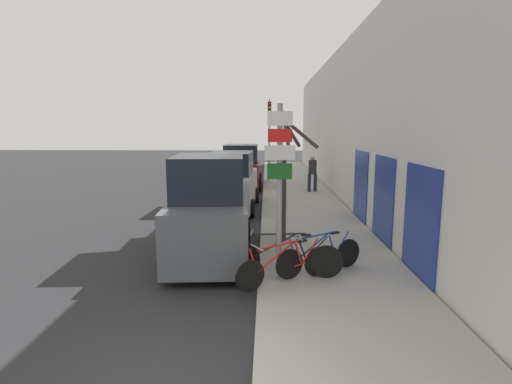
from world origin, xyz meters
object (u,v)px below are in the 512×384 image
bicycle_2 (320,256)px  parked_car_1 (231,183)px  bicycle_0 (285,265)px  street_tree (284,183)px  bicycle_1 (285,257)px  traffic_light (269,129)px  pedestrian_near (312,171)px  parked_car_0 (210,213)px  parked_car_2 (241,168)px  signpost (279,183)px

bicycle_2 → parked_car_1: (-2.45, 7.14, 0.49)m
bicycle_0 → street_tree: size_ratio=0.54×
bicycle_2 → bicycle_1: bearing=76.0°
bicycle_1 → bicycle_2: (0.73, 0.21, -0.03)m
bicycle_0 → parked_car_1: (-1.71, 7.73, 0.50)m
bicycle_2 → traffic_light: bearing=-26.2°
pedestrian_near → traffic_light: bearing=-73.3°
pedestrian_near → traffic_light: (-1.99, 3.99, 1.90)m
bicycle_2 → pedestrian_near: bearing=-35.5°
parked_car_0 → parked_car_1: (0.00, 5.76, -0.10)m
parked_car_2 → traffic_light: traffic_light is taller
bicycle_1 → parked_car_0: (-1.72, 1.59, 0.57)m
signpost → bicycle_1: (0.12, 0.02, -1.52)m
signpost → bicycle_2: signpost is taller
bicycle_1 → parked_car_1: size_ratio=0.51×
parked_car_1 → street_tree: bearing=-67.2°
signpost → parked_car_2: bearing=96.8°
signpost → parked_car_1: bearing=102.2°
pedestrian_near → traffic_light: size_ratio=0.38×
bicycle_0 → pedestrian_near: (1.78, 11.25, 0.62)m
bicycle_0 → pedestrian_near: 11.40m
parked_car_1 → parked_car_2: 5.65m
street_tree → traffic_light: (-0.29, 12.22, 1.36)m
bicycle_2 → parked_car_2: parked_car_2 is taller
bicycle_0 → bicycle_1: size_ratio=0.79×
parked_car_0 → bicycle_2: bearing=-33.2°
parked_car_0 → bicycle_1: bearing=-46.5°
parked_car_0 → pedestrian_near: bearing=65.5°
parked_car_1 → traffic_light: size_ratio=1.00×
signpost → parked_car_0: signpost is taller
signpost → parked_car_0: size_ratio=0.81×
parked_car_1 → bicycle_0: bearing=-75.6°
traffic_light → bicycle_1: bearing=-89.2°
parked_car_0 → parked_car_1: 5.76m
bicycle_1 → traffic_light: 15.06m
signpost → bicycle_1: bearing=11.2°
parked_car_2 → street_tree: size_ratio=1.22×
bicycle_1 → bicycle_2: size_ratio=1.26×
street_tree → bicycle_2: bearing=-74.9°
signpost → bicycle_0: bearing=-72.6°
bicycle_1 → pedestrian_near: size_ratio=1.37×
signpost → pedestrian_near: (1.90, 10.89, -0.93)m
parked_car_2 → street_tree: 10.54m
pedestrian_near → parked_car_1: bearing=35.4°
bicycle_1 → traffic_light: bearing=5.2°
bicycle_2 → parked_car_2: bearing=-19.2°
parked_car_2 → pedestrian_near: bearing=-32.1°
bicycle_2 → parked_car_0: parked_car_0 is taller
pedestrian_near → street_tree: 8.42m
traffic_light → bicycle_2: bearing=-86.3°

